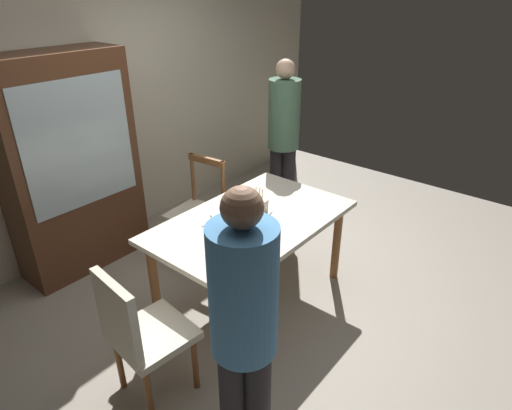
{
  "coord_description": "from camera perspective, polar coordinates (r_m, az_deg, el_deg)",
  "views": [
    {
      "loc": [
        -2.24,
        -1.89,
        2.37
      ],
      "look_at": [
        0.05,
        0.0,
        0.85
      ],
      "focal_mm": 30.72,
      "sensor_mm": 36.0,
      "label": 1
    }
  ],
  "objects": [
    {
      "name": "person_celebrant",
      "position": [
        2.13,
        -1.59,
        -15.26
      ],
      "size": [
        0.32,
        0.32,
        1.65
      ],
      "color": "#262328",
      "rests_on": "ground"
    },
    {
      "name": "china_cabinet",
      "position": [
        4.09,
        -22.97,
        4.63
      ],
      "size": [
        1.1,
        0.45,
        1.9
      ],
      "color": "#56331E",
      "rests_on": "ground"
    },
    {
      "name": "person_guest",
      "position": [
        4.54,
        3.61,
        9.27
      ],
      "size": [
        0.32,
        0.32,
        1.72
      ],
      "color": "#262328",
      "rests_on": "ground"
    },
    {
      "name": "ground",
      "position": [
        3.77,
        -0.49,
        -11.82
      ],
      "size": [
        6.4,
        6.4,
        0.0
      ],
      "primitive_type": "plane",
      "color": "#9E9384"
    },
    {
      "name": "fork_near_celebrant",
      "position": [
        2.85,
        -4.73,
        -7.65
      ],
      "size": [
        0.18,
        0.03,
        0.01
      ],
      "primitive_type": "cube",
      "rotation": [
        0.0,
        0.0,
        -0.07
      ],
      "color": "silver",
      "rests_on": "dining_table"
    },
    {
      "name": "chair_spindle_back",
      "position": [
        4.09,
        -7.62,
        -0.98
      ],
      "size": [
        0.49,
        0.49,
        0.95
      ],
      "color": "beige",
      "rests_on": "ground"
    },
    {
      "name": "dining_table",
      "position": [
        3.39,
        -0.54,
        -3.15
      ],
      "size": [
        1.57,
        0.96,
        0.75
      ],
      "color": "silver",
      "rests_on": "ground"
    },
    {
      "name": "chair_upholstered",
      "position": [
        2.77,
        -15.02,
        -15.62
      ],
      "size": [
        0.48,
        0.48,
        0.95
      ],
      "color": "beige",
      "rests_on": "ground"
    },
    {
      "name": "birthday_cake",
      "position": [
        3.45,
        -0.14,
        0.06
      ],
      "size": [
        0.28,
        0.28,
        0.18
      ],
      "color": "silver",
      "rests_on": "dining_table"
    },
    {
      "name": "back_wall",
      "position": [
        4.49,
        -19.42,
        11.85
      ],
      "size": [
        6.4,
        0.1,
        2.6
      ],
      "primitive_type": "cube",
      "color": "beige",
      "rests_on": "ground"
    },
    {
      "name": "plate_near_celebrant",
      "position": [
        2.95,
        -2.73,
        -6.17
      ],
      "size": [
        0.22,
        0.22,
        0.01
      ],
      "primitive_type": "cylinder",
      "color": "silver",
      "rests_on": "dining_table"
    },
    {
      "name": "fork_far_side",
      "position": [
        3.32,
        -5.94,
        -2.21
      ],
      "size": [
        0.18,
        0.02,
        0.01
      ],
      "primitive_type": "cube",
      "rotation": [
        0.0,
        0.0,
        0.01
      ],
      "color": "silver",
      "rests_on": "dining_table"
    },
    {
      "name": "plate_far_side",
      "position": [
        3.42,
        -4.17,
        -1.11
      ],
      "size": [
        0.22,
        0.22,
        0.01
      ],
      "primitive_type": "cylinder",
      "color": "silver",
      "rests_on": "dining_table"
    }
  ]
}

